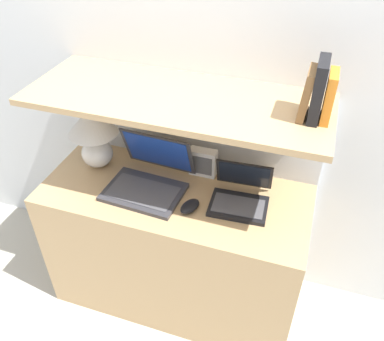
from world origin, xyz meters
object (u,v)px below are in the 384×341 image
object	(u,v)px
router_box	(203,162)
table_lamp	(93,130)
computer_mouse	(190,206)
book_black	(319,90)
book_brown	(307,93)
book_orange	(329,97)
laptop_small	(240,196)
laptop_large	(148,179)

from	to	relation	value
router_box	table_lamp	bearing A→B (deg)	-169.82
computer_mouse	book_black	distance (m)	0.74
book_black	book_brown	world-z (taller)	book_black
computer_mouse	book_black	world-z (taller)	book_black
book_brown	book_black	bearing A→B (deg)	0.00
book_orange	table_lamp	bearing A→B (deg)	178.77
laptop_small	book_brown	bearing A→B (deg)	9.19
table_lamp	book_black	world-z (taller)	book_black
laptop_large	book_black	size ratio (longest dim) A/B	1.66
computer_mouse	book_orange	distance (m)	0.75
computer_mouse	book_brown	xyz separation A→B (m)	(0.41, 0.15, 0.55)
book_black	router_box	bearing A→B (deg)	165.82
laptop_large	book_orange	distance (m)	0.90
table_lamp	laptop_large	xyz separation A→B (m)	(0.32, -0.08, -0.16)
table_lamp	book_black	distance (m)	1.07
book_black	book_brown	xyz separation A→B (m)	(-0.04, 0.00, -0.02)
laptop_large	book_orange	size ratio (longest dim) A/B	2.02
router_box	book_black	size ratio (longest dim) A/B	0.62
table_lamp	laptop_large	bearing A→B (deg)	-14.91
book_orange	book_brown	size ratio (longest dim) A/B	0.99
laptop_large	book_black	xyz separation A→B (m)	(0.68, 0.06, 0.54)
book_brown	router_box	bearing A→B (deg)	164.60
table_lamp	laptop_large	size ratio (longest dim) A/B	0.89
laptop_large	computer_mouse	bearing A→B (deg)	-20.61
laptop_small	router_box	bearing A→B (deg)	146.09
laptop_large	computer_mouse	xyz separation A→B (m)	(0.24, -0.09, -0.03)
laptop_small	book_black	world-z (taller)	book_black
router_box	book_orange	world-z (taller)	book_orange
computer_mouse	book_brown	bearing A→B (deg)	20.40
book_orange	router_box	bearing A→B (deg)	166.95
table_lamp	book_brown	size ratio (longest dim) A/B	1.78
table_lamp	computer_mouse	bearing A→B (deg)	-17.40
table_lamp	router_box	distance (m)	0.56
book_orange	book_brown	distance (m)	0.08
table_lamp	laptop_small	world-z (taller)	table_lamp
table_lamp	computer_mouse	size ratio (longest dim) A/B	2.70
table_lamp	router_box	bearing A→B (deg)	10.18
computer_mouse	book_black	size ratio (longest dim) A/B	0.55
laptop_small	book_black	xyz separation A→B (m)	(0.24, 0.03, 0.55)
laptop_small	router_box	distance (m)	0.27
laptop_large	router_box	bearing A→B (deg)	39.74
computer_mouse	book_orange	xyz separation A→B (m)	(0.49, 0.15, 0.55)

